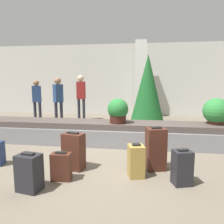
% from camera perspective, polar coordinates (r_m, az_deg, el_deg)
% --- Properties ---
extents(ground_plane, '(18.00, 18.00, 0.00)m').
position_cam_1_polar(ground_plane, '(4.46, -2.37, -12.67)').
color(ground_plane, '#6B6051').
extents(back_wall, '(18.00, 0.06, 3.20)m').
position_cam_1_polar(back_wall, '(10.05, 3.95, 8.37)').
color(back_wall, beige).
rests_on(back_wall, ground_plane).
extents(carousel, '(8.89, 0.92, 0.56)m').
position_cam_1_polar(carousel, '(5.54, 0.00, -5.54)').
color(carousel, gray).
rests_on(carousel, ground_plane).
extents(pillar, '(0.46, 0.46, 3.20)m').
position_cam_1_polar(pillar, '(9.30, 7.48, 8.32)').
color(pillar, silver).
rests_on(pillar, ground_plane).
extents(suitcase_0, '(0.42, 0.32, 0.69)m').
position_cam_1_polar(suitcase_0, '(4.05, -10.01, -10.05)').
color(suitcase_0, '#472319').
rests_on(suitcase_0, ground_plane).
extents(suitcase_1, '(0.37, 0.31, 0.57)m').
position_cam_1_polar(suitcase_1, '(3.49, -20.82, -14.55)').
color(suitcase_1, '#232328').
rests_on(suitcase_1, ground_plane).
extents(suitcase_2, '(0.33, 0.21, 0.47)m').
position_cam_1_polar(suitcase_2, '(3.70, -13.10, -13.70)').
color(suitcase_2, '#472319').
rests_on(suitcase_2, ground_plane).
extents(suitcase_3, '(0.33, 0.30, 0.57)m').
position_cam_1_polar(suitcase_3, '(3.61, 17.82, -13.65)').
color(suitcase_3, '#232328').
rests_on(suitcase_3, ground_plane).
extents(suitcase_4, '(0.31, 0.33, 0.57)m').
position_cam_1_polar(suitcase_4, '(3.73, 6.27, -12.55)').
color(suitcase_4, '#A3843D').
rests_on(suitcase_4, ground_plane).
extents(suitcase_6, '(0.39, 0.34, 0.79)m').
position_cam_1_polar(suitcase_6, '(4.02, 11.35, -9.45)').
color(suitcase_6, '#472319').
rests_on(suitcase_6, ground_plane).
extents(potted_plant_0, '(0.61, 0.61, 0.62)m').
position_cam_1_polar(potted_plant_0, '(5.75, 25.58, 0.07)').
color(potted_plant_0, '#4C2319').
rests_on(potted_plant_0, carousel).
extents(potted_plant_1, '(0.51, 0.51, 0.60)m').
position_cam_1_polar(potted_plant_1, '(5.29, 1.55, 0.29)').
color(potted_plant_1, '#381914').
rests_on(potted_plant_1, carousel).
extents(traveler_0, '(0.32, 0.25, 1.78)m').
position_cam_1_polar(traveler_0, '(8.68, -8.09, 4.88)').
color(traveler_0, '#282833').
rests_on(traveler_0, ground_plane).
extents(traveler_1, '(0.32, 0.37, 1.68)m').
position_cam_1_polar(traveler_1, '(8.02, -13.87, 3.90)').
color(traveler_1, '#282833').
rests_on(traveler_1, ground_plane).
extents(traveler_2, '(0.36, 0.29, 1.61)m').
position_cam_1_polar(traveler_2, '(8.72, -19.04, 3.66)').
color(traveler_2, '#282833').
rests_on(traveler_2, ground_plane).
extents(decorated_tree, '(1.15, 1.15, 2.49)m').
position_cam_1_polar(decorated_tree, '(7.78, 9.29, 6.30)').
color(decorated_tree, '#4C331E').
rests_on(decorated_tree, ground_plane).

